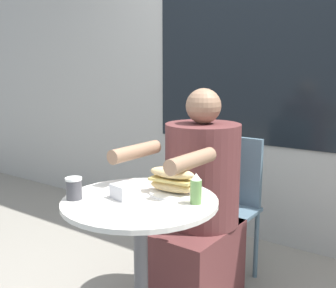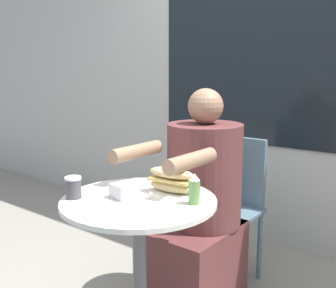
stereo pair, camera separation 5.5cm
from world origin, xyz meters
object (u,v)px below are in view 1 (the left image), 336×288
condiment_bottle (196,189)px  cafe_table (141,245)px  seated_diner (198,215)px  drink_cup (74,188)px  diner_chair (228,195)px  sandwich_on_plate (172,182)px

condiment_bottle → cafe_table: bearing=-158.8°
condiment_bottle → seated_diner: bearing=119.7°
drink_cup → cafe_table: bearing=35.4°
diner_chair → cafe_table: bearing=93.3°
cafe_table → drink_cup: drink_cup is taller
seated_diner → sandwich_on_plate: (0.10, -0.40, 0.30)m
seated_diner → drink_cup: (-0.18, -0.69, 0.29)m
diner_chair → seated_diner: 0.35m
seated_diner → drink_cup: size_ratio=12.96×
drink_cup → condiment_bottle: 0.50m
seated_diner → diner_chair: bearing=-89.4°
cafe_table → drink_cup: (-0.22, -0.16, 0.25)m
sandwich_on_plate → cafe_table: bearing=-116.5°
cafe_table → condiment_bottle: condiment_bottle is taller
diner_chair → drink_cup: (-0.19, -1.04, 0.27)m
sandwich_on_plate → condiment_bottle: (0.15, -0.05, 0.01)m
sandwich_on_plate → drink_cup: sandwich_on_plate is taller
sandwich_on_plate → drink_cup: bearing=-134.6°
cafe_table → condiment_bottle: bearing=21.2°
diner_chair → seated_diner: seated_diner is taller
drink_cup → condiment_bottle: (0.44, 0.24, 0.01)m
diner_chair → condiment_bottle: size_ratio=6.94×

